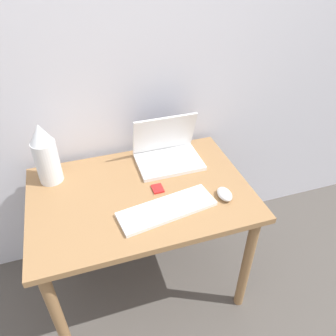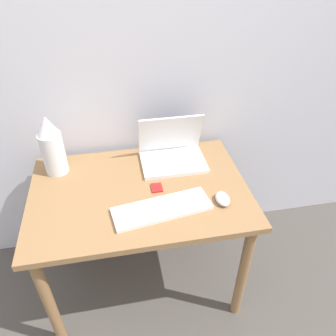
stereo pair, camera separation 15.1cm
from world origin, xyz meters
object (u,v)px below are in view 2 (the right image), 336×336
(mouse, at_px, (223,199))
(laptop, at_px, (172,152))
(keyboard, at_px, (162,208))
(mp3_player, at_px, (157,188))
(vase, at_px, (52,146))

(mouse, bearing_deg, laptop, 114.06)
(keyboard, xyz_separation_m, mp3_player, (0.00, 0.15, -0.01))
(keyboard, bearing_deg, laptop, 72.05)
(laptop, distance_m, keyboard, 0.38)
(mp3_player, bearing_deg, keyboard, -90.37)
(vase, bearing_deg, mp3_player, -25.86)
(mp3_player, bearing_deg, mouse, -27.85)
(mouse, xyz_separation_m, vase, (-0.75, 0.37, 0.13))
(laptop, xyz_separation_m, vase, (-0.59, 0.02, 0.10))
(keyboard, relative_size, mouse, 4.66)
(laptop, distance_m, mp3_player, 0.25)
(laptop, bearing_deg, vase, 178.45)
(laptop, height_order, mp3_player, laptop)
(mouse, bearing_deg, keyboard, -179.50)
(mouse, xyz_separation_m, mp3_player, (-0.28, 0.15, -0.01))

